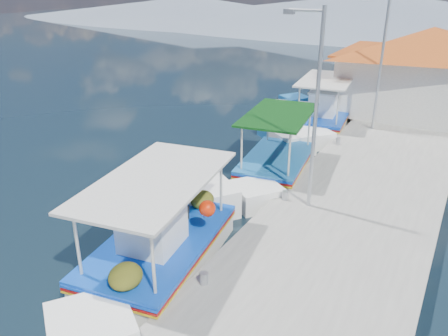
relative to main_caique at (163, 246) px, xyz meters
The scene contains 10 objects.
ground 3.07m from the main_caique, 132.06° to the left, with size 160.00×160.00×0.00m, color black.
quay 9.11m from the main_caique, 64.79° to the left, with size 5.00×44.00×0.50m, color #A4A299.
bollards 7.70m from the main_caique, 76.64° to the left, with size 0.20×17.20×0.30m.
main_caique is the anchor object (origin of this frame).
caique_green_canopy 7.04m from the main_caique, 87.28° to the left, with size 2.88×7.38×2.79m.
caique_blue_hull 13.67m from the main_caique, 98.06° to the left, with size 2.72×6.52×1.18m.
caique_far 13.72m from the main_caique, 89.88° to the left, with size 3.00×7.97×2.81m.
harbor_building 17.88m from the main_caique, 76.38° to the left, with size 10.49×10.49×4.40m.
lamp_post_near 5.92m from the main_caique, 59.60° to the left, with size 1.21×0.14×6.00m.
lamp_post_far 13.87m from the main_caique, 79.36° to the left, with size 1.21×0.14×6.00m.
Camera 1 is at (8.49, -10.37, 7.20)m, focal length 36.10 mm.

